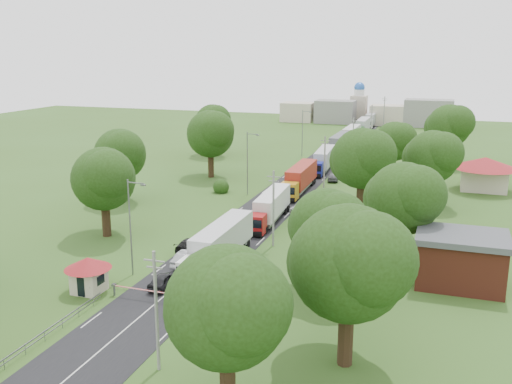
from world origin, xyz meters
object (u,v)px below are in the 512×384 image
at_px(info_sign, 339,158).
at_px(pedestrian_near, 169,293).
at_px(car_lane_mid, 189,258).
at_px(car_lane_front, 164,280).
at_px(boom_barrier, 144,291).
at_px(truck_0, 219,245).
at_px(guard_booth, 88,270).

distance_m(info_sign, pedestrian_near, 59.69).
bearing_deg(info_sign, car_lane_mid, -97.09).
xyz_separation_m(car_lane_front, pedestrian_near, (1.95, -2.68, 0.10)).
relative_size(boom_barrier, info_sign, 2.25).
bearing_deg(info_sign, car_lane_front, -96.23).
height_order(info_sign, car_lane_front, info_sign).
height_order(info_sign, truck_0, truck_0).
distance_m(info_sign, truck_0, 49.69).
height_order(boom_barrier, info_sign, info_sign).
bearing_deg(car_lane_mid, car_lane_front, 95.22).
xyz_separation_m(boom_barrier, truck_0, (3.16, 10.43, 1.34)).
distance_m(info_sign, car_lane_front, 57.20).
height_order(guard_booth, truck_0, truck_0).
bearing_deg(car_lane_front, boom_barrier, 83.91).
relative_size(car_lane_front, car_lane_mid, 0.83).
bearing_deg(pedestrian_near, info_sign, 44.65).
xyz_separation_m(boom_barrier, guard_booth, (-5.84, -0.00, 1.27)).
relative_size(boom_barrier, car_lane_front, 2.18).
bearing_deg(guard_booth, car_lane_front, 27.18).
bearing_deg(pedestrian_near, truck_0, 43.81).
relative_size(info_sign, car_lane_mid, 0.80).
bearing_deg(truck_0, pedestrian_near, -94.93).
height_order(car_lane_front, pedestrian_near, pedestrian_near).
distance_m(boom_barrier, car_lane_mid, 9.21).
xyz_separation_m(boom_barrier, pedestrian_near, (2.31, 0.50, -0.07)).
relative_size(boom_barrier, pedestrian_near, 5.61).
xyz_separation_m(guard_booth, car_lane_mid, (6.08, 9.21, -1.32)).
relative_size(info_sign, truck_0, 0.27).
distance_m(info_sign, car_lane_mid, 51.23).
xyz_separation_m(truck_0, car_lane_front, (-2.81, -7.25, -1.51)).
height_order(car_lane_mid, pedestrian_near, car_lane_mid).
bearing_deg(guard_booth, car_lane_mid, 56.58).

